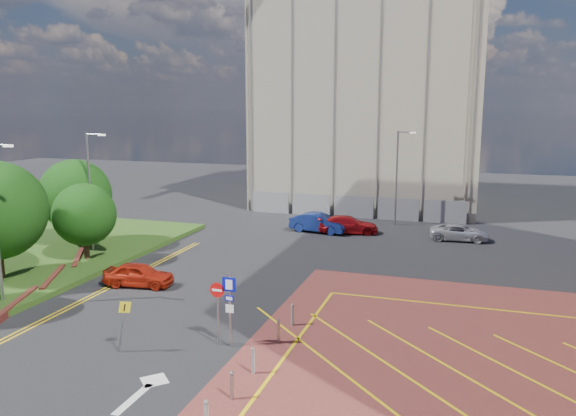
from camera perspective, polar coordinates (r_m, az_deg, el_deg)
The scene contains 15 objects.
ground at distance 23.91m, azimuth -7.97°, elevation -14.56°, with size 140.00×140.00×0.00m, color black.
retaining_wall at distance 31.87m, azimuth -26.05°, elevation -8.71°, with size 6.06×20.33×0.40m.
tree_c at distance 38.06m, azimuth -19.99°, elevation -0.63°, with size 4.00×4.00×4.90m.
tree_d at distance 42.11m, azimuth -20.80°, elevation 1.26°, with size 5.00×5.00×6.08m.
lamp_left_far at distance 39.95m, azimuth -19.42°, elevation 2.03°, with size 1.53×0.16×8.00m.
lamp_back at distance 48.12m, azimuth 11.07°, elevation 3.39°, with size 1.53×0.16×8.00m.
sign_cluster at distance 23.88m, azimuth -6.40°, elevation -9.49°, with size 1.17×0.12×3.20m.
warning_sign at distance 24.24m, azimuth -16.43°, elevation -10.87°, with size 0.67×0.40×2.25m.
bollard_row at distance 21.48m, azimuth -4.25°, elevation -16.10°, with size 0.14×11.14×0.90m.
construction_building at distance 60.24m, azimuth 8.76°, elevation 11.15°, with size 21.20×19.20×22.00m, color #A09883.
construction_fence at distance 51.01m, azimuth 7.78°, elevation 0.05°, with size 21.60×0.06×2.00m, color gray.
car_red_left at distance 32.88m, azimuth -14.93°, elevation -6.55°, with size 1.58×3.92×1.33m, color #B1220F.
car_blue_back at distance 45.14m, azimuth 3.15°, elevation -1.51°, with size 1.62×4.65×1.53m, color navy.
car_red_back at distance 44.97m, azimuth 6.10°, elevation -1.69°, with size 1.95×4.80×1.39m, color #A40E12.
car_silver_back at distance 44.32m, azimuth 17.03°, elevation -2.39°, with size 2.02×4.37×1.22m, color silver.
Camera 1 is at (9.61, -19.46, 10.03)m, focal length 35.00 mm.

